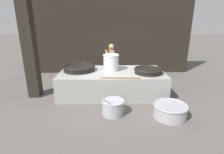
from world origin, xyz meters
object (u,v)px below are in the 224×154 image
at_px(prep_bowl_meat, 170,110).
at_px(giant_wok_far, 148,70).
at_px(prep_bowl_vegetables, 113,107).
at_px(stock_pot, 111,62).
at_px(cook, 111,62).
at_px(giant_wok_near, 79,68).

bearing_deg(prep_bowl_meat, giant_wok_far, 102.40).
bearing_deg(prep_bowl_vegetables, giant_wok_far, 46.53).
bearing_deg(stock_pot, giant_wok_far, -16.10).
height_order(cook, prep_bowl_meat, cook).
height_order(giant_wok_far, stock_pot, stock_pot).
height_order(giant_wok_near, stock_pot, stock_pot).
xyz_separation_m(cook, prep_bowl_meat, (1.58, -2.96, -0.69)).
bearing_deg(stock_pot, giant_wok_near, -179.93).
bearing_deg(prep_bowl_vegetables, prep_bowl_meat, -6.57).
bearing_deg(cook, giant_wok_far, 124.09).
bearing_deg(giant_wok_far, giant_wok_near, 171.40).
bearing_deg(prep_bowl_vegetables, stock_pot, 91.12).
bearing_deg(giant_wok_far, prep_bowl_vegetables, -133.47).
distance_m(giant_wok_far, cook, 1.93).
bearing_deg(stock_pot, prep_bowl_vegetables, -88.88).
xyz_separation_m(giant_wok_near, stock_pot, (1.16, 0.00, 0.20)).
relative_size(giant_wok_near, prep_bowl_vegetables, 1.49).
bearing_deg(giant_wok_near, giant_wok_far, -8.60).
xyz_separation_m(giant_wok_near, giant_wok_far, (2.44, -0.37, -0.01)).
bearing_deg(stock_pot, cook, 88.56).
height_order(stock_pot, cook, cook).
height_order(stock_pot, prep_bowl_meat, stock_pot).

